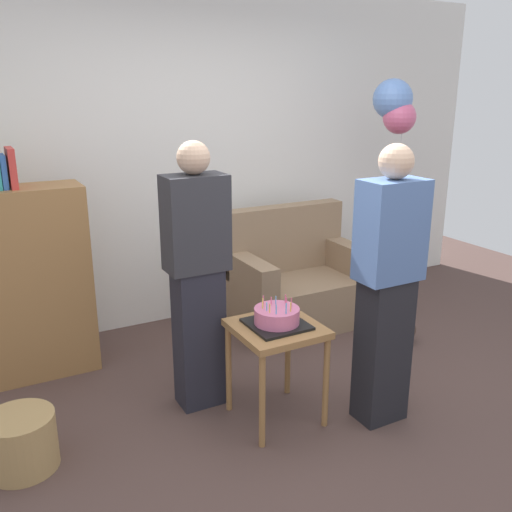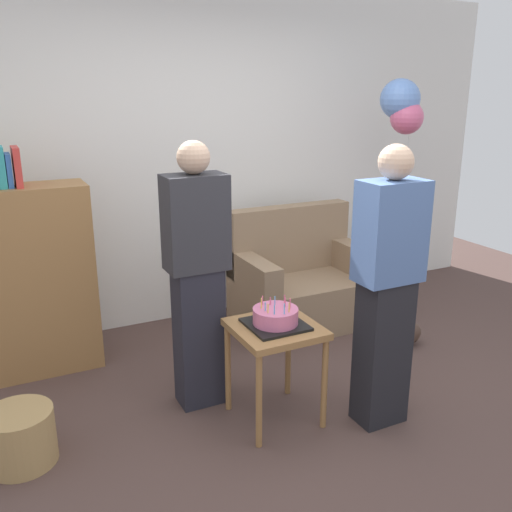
# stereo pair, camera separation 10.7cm
# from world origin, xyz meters

# --- Properties ---
(ground_plane) EXTENTS (8.00, 8.00, 0.00)m
(ground_plane) POSITION_xyz_m (0.00, 0.00, 0.00)
(ground_plane) COLOR #4C3833
(wall_back) EXTENTS (6.00, 0.10, 2.70)m
(wall_back) POSITION_xyz_m (0.00, 2.05, 1.35)
(wall_back) COLOR silver
(wall_back) RESTS_ON ground_plane
(couch) EXTENTS (1.10, 0.70, 0.96)m
(couch) POSITION_xyz_m (0.72, 1.44, 0.34)
(couch) COLOR #8C7054
(couch) RESTS_ON ground_plane
(bookshelf) EXTENTS (0.80, 0.36, 1.59)m
(bookshelf) POSITION_xyz_m (-1.35, 1.54, 0.68)
(bookshelf) COLOR olive
(bookshelf) RESTS_ON ground_plane
(side_table) EXTENTS (0.48, 0.48, 0.60)m
(side_table) POSITION_xyz_m (-0.16, 0.27, 0.51)
(side_table) COLOR olive
(side_table) RESTS_ON ground_plane
(birthday_cake) EXTENTS (0.32, 0.32, 0.17)m
(birthday_cake) POSITION_xyz_m (-0.16, 0.27, 0.65)
(birthday_cake) COLOR black
(birthday_cake) RESTS_ON side_table
(person_blowing_candles) EXTENTS (0.36, 0.22, 1.63)m
(person_blowing_candles) POSITION_xyz_m (-0.48, 0.64, 0.83)
(person_blowing_candles) COLOR #23232D
(person_blowing_candles) RESTS_ON ground_plane
(person_holding_cake) EXTENTS (0.36, 0.22, 1.63)m
(person_holding_cake) POSITION_xyz_m (0.39, -0.02, 0.83)
(person_holding_cake) COLOR black
(person_holding_cake) RESTS_ON ground_plane
(wicker_basket) EXTENTS (0.36, 0.36, 0.30)m
(wicker_basket) POSITION_xyz_m (-1.55, 0.49, 0.15)
(wicker_basket) COLOR #A88451
(wicker_basket) RESTS_ON ground_plane
(handbag) EXTENTS (0.28, 0.14, 0.20)m
(handbag) POSITION_xyz_m (1.20, 0.67, 0.10)
(handbag) COLOR #473328
(handbag) RESTS_ON ground_plane
(balloon_bunch) EXTENTS (0.32, 0.36, 1.98)m
(balloon_bunch) POSITION_xyz_m (1.52, 1.27, 1.77)
(balloon_bunch) COLOR silver
(balloon_bunch) RESTS_ON ground_plane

